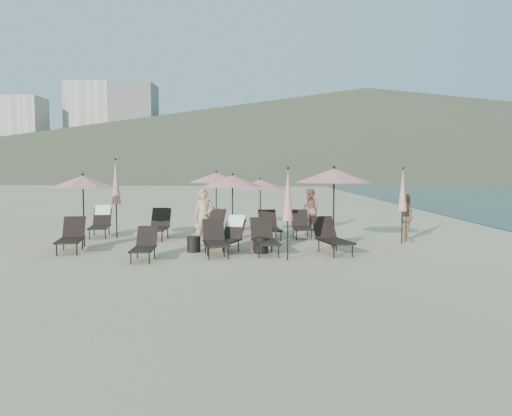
{
  "coord_description": "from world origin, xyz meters",
  "views": [
    {
      "loc": [
        0.56,
        -13.7,
        2.3
      ],
      "look_at": [
        0.07,
        3.5,
        1.1
      ],
      "focal_mm": 35.0,
      "sensor_mm": 36.0,
      "label": 1
    }
  ],
  "objects_px": {
    "lounger_5": "(331,237)",
    "beachgoer_c": "(407,217)",
    "lounger_6": "(101,222)",
    "beachgoer_b": "(310,210)",
    "umbrella_closed_2": "(116,183)",
    "side_table_0": "(194,244)",
    "lounger_7": "(158,225)",
    "lounger_8": "(212,224)",
    "lounger_1": "(144,245)",
    "lounger_2": "(215,239)",
    "lounger_9": "(270,226)",
    "umbrella_open_0": "(83,182)",
    "lounger_3": "(228,235)",
    "lounger_0": "(71,236)",
    "lounger_10": "(301,225)",
    "lounger_4": "(264,237)",
    "beachgoer_a": "(204,217)",
    "side_table_1": "(261,245)",
    "umbrella_open_3": "(216,178)",
    "umbrella_open_4": "(260,184)",
    "umbrella_closed_0": "(288,195)",
    "umbrella_open_1": "(233,181)",
    "umbrella_open_2": "(334,176)",
    "umbrella_closed_1": "(403,191)"
  },
  "relations": [
    {
      "from": "beachgoer_c",
      "to": "lounger_2",
      "type": "bearing_deg",
      "value": 112.95
    },
    {
      "from": "lounger_6",
      "to": "beachgoer_b",
      "type": "distance_m",
      "value": 8.08
    },
    {
      "from": "lounger_6",
      "to": "umbrella_open_4",
      "type": "distance_m",
      "value": 6.05
    },
    {
      "from": "umbrella_open_3",
      "to": "lounger_3",
      "type": "bearing_deg",
      "value": -80.26
    },
    {
      "from": "umbrella_open_3",
      "to": "umbrella_closed_2",
      "type": "bearing_deg",
      "value": -140.92
    },
    {
      "from": "lounger_2",
      "to": "lounger_9",
      "type": "relative_size",
      "value": 0.98
    },
    {
      "from": "lounger_5",
      "to": "side_table_1",
      "type": "height_order",
      "value": "lounger_5"
    },
    {
      "from": "lounger_0",
      "to": "umbrella_open_0",
      "type": "height_order",
      "value": "umbrella_open_0"
    },
    {
      "from": "lounger_3",
      "to": "lounger_0",
      "type": "bearing_deg",
      "value": -160.07
    },
    {
      "from": "lounger_3",
      "to": "umbrella_open_1",
      "type": "height_order",
      "value": "umbrella_open_1"
    },
    {
      "from": "lounger_8",
      "to": "lounger_10",
      "type": "xyz_separation_m",
      "value": [
        3.27,
        -0.34,
        0.0
      ]
    },
    {
      "from": "umbrella_open_1",
      "to": "beachgoer_a",
      "type": "xyz_separation_m",
      "value": [
        -0.86,
        -0.73,
        -1.13
      ]
    },
    {
      "from": "lounger_2",
      "to": "lounger_1",
      "type": "bearing_deg",
      "value": -167.31
    },
    {
      "from": "side_table_0",
      "to": "side_table_1",
      "type": "relative_size",
      "value": 1.03
    },
    {
      "from": "lounger_2",
      "to": "umbrella_closed_0",
      "type": "height_order",
      "value": "umbrella_closed_0"
    },
    {
      "from": "umbrella_closed_0",
      "to": "umbrella_closed_1",
      "type": "bearing_deg",
      "value": 39.98
    },
    {
      "from": "lounger_10",
      "to": "umbrella_closed_2",
      "type": "bearing_deg",
      "value": -179.27
    },
    {
      "from": "lounger_10",
      "to": "umbrella_open_2",
      "type": "height_order",
      "value": "umbrella_open_2"
    },
    {
      "from": "umbrella_closed_2",
      "to": "side_table_0",
      "type": "relative_size",
      "value": 6.14
    },
    {
      "from": "umbrella_open_1",
      "to": "umbrella_open_3",
      "type": "height_order",
      "value": "umbrella_open_3"
    },
    {
      "from": "lounger_8",
      "to": "beachgoer_a",
      "type": "height_order",
      "value": "beachgoer_a"
    },
    {
      "from": "lounger_3",
      "to": "lounger_10",
      "type": "xyz_separation_m",
      "value": [
        2.34,
        3.43,
        -0.05
      ]
    },
    {
      "from": "lounger_5",
      "to": "lounger_8",
      "type": "relative_size",
      "value": 1.07
    },
    {
      "from": "lounger_7",
      "to": "beachgoer_a",
      "type": "relative_size",
      "value": 1.02
    },
    {
      "from": "umbrella_open_1",
      "to": "side_table_0",
      "type": "height_order",
      "value": "umbrella_open_1"
    },
    {
      "from": "beachgoer_a",
      "to": "lounger_0",
      "type": "bearing_deg",
      "value": -174.97
    },
    {
      "from": "lounger_9",
      "to": "umbrella_open_0",
      "type": "distance_m",
      "value": 6.35
    },
    {
      "from": "umbrella_open_3",
      "to": "umbrella_open_4",
      "type": "bearing_deg",
      "value": -34.13
    },
    {
      "from": "umbrella_open_3",
      "to": "beachgoer_b",
      "type": "bearing_deg",
      "value": -0.68
    },
    {
      "from": "lounger_5",
      "to": "side_table_0",
      "type": "bearing_deg",
      "value": 162.78
    },
    {
      "from": "umbrella_closed_1",
      "to": "beachgoer_c",
      "type": "bearing_deg",
      "value": 61.94
    },
    {
      "from": "umbrella_closed_0",
      "to": "lounger_4",
      "type": "bearing_deg",
      "value": 119.1
    },
    {
      "from": "lounger_5",
      "to": "lounger_8",
      "type": "bearing_deg",
      "value": 119.13
    },
    {
      "from": "lounger_9",
      "to": "lounger_0",
      "type": "bearing_deg",
      "value": -161.39
    },
    {
      "from": "lounger_5",
      "to": "lounger_10",
      "type": "bearing_deg",
      "value": 84.14
    },
    {
      "from": "lounger_6",
      "to": "umbrella_open_4",
      "type": "relative_size",
      "value": 0.87
    },
    {
      "from": "lounger_10",
      "to": "umbrella_open_4",
      "type": "distance_m",
      "value": 2.28
    },
    {
      "from": "umbrella_open_0",
      "to": "umbrella_open_2",
      "type": "relative_size",
      "value": 0.91
    },
    {
      "from": "umbrella_closed_0",
      "to": "side_table_1",
      "type": "height_order",
      "value": "umbrella_closed_0"
    },
    {
      "from": "lounger_1",
      "to": "lounger_3",
      "type": "relative_size",
      "value": 0.85
    },
    {
      "from": "lounger_9",
      "to": "beachgoer_b",
      "type": "height_order",
      "value": "beachgoer_b"
    },
    {
      "from": "lounger_2",
      "to": "umbrella_open_3",
      "type": "distance_m",
      "value": 6.37
    },
    {
      "from": "lounger_7",
      "to": "lounger_8",
      "type": "bearing_deg",
      "value": 24.61
    },
    {
      "from": "lounger_1",
      "to": "lounger_2",
      "type": "relative_size",
      "value": 0.86
    },
    {
      "from": "lounger_5",
      "to": "beachgoer_c",
      "type": "bearing_deg",
      "value": 25.82
    },
    {
      "from": "lounger_9",
      "to": "beachgoer_a",
      "type": "height_order",
      "value": "beachgoer_a"
    },
    {
      "from": "lounger_1",
      "to": "beachgoer_b",
      "type": "relative_size",
      "value": 0.9
    },
    {
      "from": "umbrella_open_0",
      "to": "umbrella_closed_2",
      "type": "bearing_deg",
      "value": 78.61
    },
    {
      "from": "lounger_4",
      "to": "umbrella_closed_2",
      "type": "bearing_deg",
      "value": 139.07
    },
    {
      "from": "umbrella_open_0",
      "to": "umbrella_closed_2",
      "type": "xyz_separation_m",
      "value": [
        0.41,
        2.02,
        -0.07
      ]
    }
  ]
}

